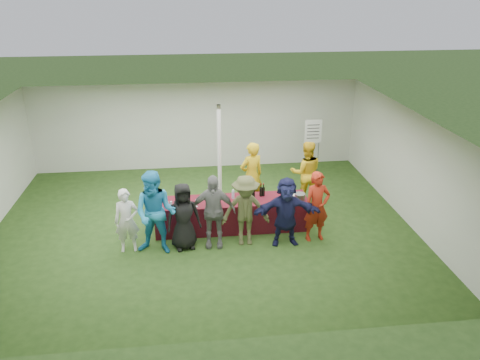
{
  "coord_description": "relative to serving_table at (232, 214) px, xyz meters",
  "views": [
    {
      "loc": [
        -0.28,
        -10.1,
        5.47
      ],
      "look_at": [
        0.87,
        -0.19,
        1.25
      ],
      "focal_mm": 35.0,
      "sensor_mm": 36.0,
      "label": 1
    }
  ],
  "objects": [
    {
      "name": "water_bottle",
      "position": [
        0.05,
        0.08,
        0.48
      ],
      "size": [
        0.07,
        0.07,
        0.23
      ],
      "color": "silver",
      "rests_on": "serving_table"
    },
    {
      "name": "wine_bottles",
      "position": [
        0.54,
        0.14,
        0.5
      ],
      "size": [
        0.59,
        0.12,
        0.32
      ],
      "color": "black",
      "rests_on": "serving_table"
    },
    {
      "name": "customer_6",
      "position": [
        1.86,
        -0.73,
        0.45
      ],
      "size": [
        0.65,
        0.48,
        1.65
      ],
      "primitive_type": "imported",
      "rotation": [
        0.0,
        0.0,
        0.15
      ],
      "color": "#9C2210",
      "rests_on": "ground"
    },
    {
      "name": "customer_4",
      "position": [
        0.24,
        -0.75,
        0.45
      ],
      "size": [
        1.08,
        0.63,
        1.65
      ],
      "primitive_type": "imported",
      "rotation": [
        0.0,
        0.0,
        -0.02
      ],
      "color": "#4B4E2B",
      "rests_on": "ground"
    },
    {
      "name": "customer_2",
      "position": [
        -1.13,
        -0.76,
        0.39
      ],
      "size": [
        0.83,
        0.63,
        1.54
      ],
      "primitive_type": "imported",
      "rotation": [
        0.0,
        0.0,
        0.2
      ],
      "color": "black",
      "rests_on": "ground"
    },
    {
      "name": "customer_0",
      "position": [
        -2.35,
        -0.74,
        0.35
      ],
      "size": [
        0.56,
        0.39,
        1.45
      ],
      "primitive_type": "imported",
      "rotation": [
        0.0,
        0.0,
        0.09
      ],
      "color": "silver",
      "rests_on": "ground"
    },
    {
      "name": "customer_5",
      "position": [
        1.13,
        -0.84,
        0.43
      ],
      "size": [
        1.5,
        0.52,
        1.6
      ],
      "primitive_type": "imported",
      "rotation": [
        0.0,
        0.0,
        -0.03
      ],
      "color": "#181B42",
      "rests_on": "ground"
    },
    {
      "name": "wine_list_sign",
      "position": [
        2.7,
        2.92,
        0.94
      ],
      "size": [
        0.5,
        0.03,
        1.8
      ],
      "color": "slate",
      "rests_on": "ground"
    },
    {
      "name": "staff_back",
      "position": [
        2.09,
        1.23,
        0.48
      ],
      "size": [
        0.88,
        0.71,
        1.72
      ],
      "primitive_type": "imported",
      "rotation": [
        0.0,
        0.0,
        3.06
      ],
      "color": "yellow",
      "rests_on": "ground"
    },
    {
      "name": "tent",
      "position": [
        -0.17,
        1.39,
        0.98
      ],
      "size": [
        10.0,
        10.0,
        10.0
      ],
      "color": "white",
      "rests_on": "ground"
    },
    {
      "name": "serving_table",
      "position": [
        0.0,
        0.0,
        0.0
      ],
      "size": [
        3.6,
        0.8,
        0.75
      ],
      "primitive_type": "cube",
      "color": "maroon",
      "rests_on": "ground"
    },
    {
      "name": "ground",
      "position": [
        -0.67,
        0.19,
        -0.38
      ],
      "size": [
        60.0,
        60.0,
        0.0
      ],
      "primitive_type": "plane",
      "color": "#284719",
      "rests_on": "ground"
    },
    {
      "name": "wine_glasses",
      "position": [
        -0.58,
        -0.27,
        0.49
      ],
      "size": [
        2.85,
        0.11,
        0.16
      ],
      "color": "silver",
      "rests_on": "serving_table"
    },
    {
      "name": "bar_towel",
      "position": [
        1.56,
        0.05,
        0.39
      ],
      "size": [
        0.25,
        0.18,
        0.03
      ],
      "primitive_type": "cube",
      "color": "white",
      "rests_on": "serving_table"
    },
    {
      "name": "staff_pourer",
      "position": [
        0.62,
        1.07,
        0.52
      ],
      "size": [
        0.77,
        0.65,
        1.8
      ],
      "primitive_type": "imported",
      "rotation": [
        0.0,
        0.0,
        3.53
      ],
      "color": "gold",
      "rests_on": "ground"
    },
    {
      "name": "dump_bucket",
      "position": [
        1.58,
        -0.22,
        0.46
      ],
      "size": [
        0.25,
        0.25,
        0.18
      ],
      "primitive_type": "cylinder",
      "color": "slate",
      "rests_on": "serving_table"
    },
    {
      "name": "customer_1",
      "position": [
        -1.72,
        -0.88,
        0.57
      ],
      "size": [
        1.06,
        0.92,
        1.89
      ],
      "primitive_type": "imported",
      "rotation": [
        0.0,
        0.0,
        -0.25
      ],
      "color": "#2288BF",
      "rests_on": "ground"
    },
    {
      "name": "customer_3",
      "position": [
        -0.49,
        -0.74,
        0.47
      ],
      "size": [
        1.03,
        0.5,
        1.7
      ],
      "primitive_type": "imported",
      "rotation": [
        0.0,
        0.0,
        -0.08
      ],
      "color": "slate",
      "rests_on": "ground"
    }
  ]
}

